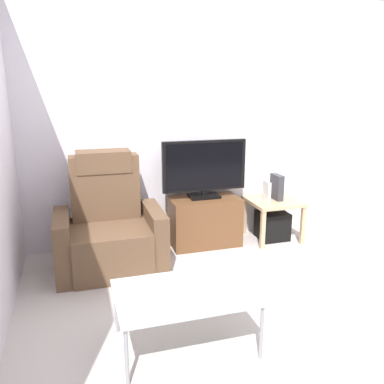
{
  "coord_description": "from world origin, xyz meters",
  "views": [
    {
      "loc": [
        -1.31,
        -3.01,
        1.68
      ],
      "look_at": [
        -0.26,
        0.5,
        0.7
      ],
      "focal_mm": 37.47,
      "sensor_mm": 36.0,
      "label": 1
    }
  ],
  "objects_px": {
    "tv_stand": "(205,221)",
    "cell_phone": "(195,285)",
    "television": "(204,168)",
    "coffee_table": "(185,295)",
    "book_upright": "(267,191)",
    "recliner_armchair": "(109,229)",
    "game_console": "(277,187)",
    "side_table": "(273,206)",
    "subwoofer_box": "(272,225)"
  },
  "relations": [
    {
      "from": "tv_stand",
      "to": "coffee_table",
      "type": "relative_size",
      "value": 0.82
    },
    {
      "from": "tv_stand",
      "to": "side_table",
      "type": "relative_size",
      "value": 1.37
    },
    {
      "from": "tv_stand",
      "to": "television",
      "type": "height_order",
      "value": "television"
    },
    {
      "from": "tv_stand",
      "to": "side_table",
      "type": "height_order",
      "value": "tv_stand"
    },
    {
      "from": "television",
      "to": "book_upright",
      "type": "xyz_separation_m",
      "value": [
        0.68,
        -0.09,
        -0.28
      ]
    },
    {
      "from": "tv_stand",
      "to": "recliner_armchair",
      "type": "distance_m",
      "value": 1.07
    },
    {
      "from": "tv_stand",
      "to": "cell_phone",
      "type": "xyz_separation_m",
      "value": [
        -0.59,
        -1.58,
        0.14
      ]
    },
    {
      "from": "book_upright",
      "to": "game_console",
      "type": "bearing_deg",
      "value": 12.53
    },
    {
      "from": "tv_stand",
      "to": "side_table",
      "type": "xyz_separation_m",
      "value": [
        0.78,
        -0.06,
        0.12
      ]
    },
    {
      "from": "side_table",
      "to": "cell_phone",
      "type": "height_order",
      "value": "side_table"
    },
    {
      "from": "book_upright",
      "to": "coffee_table",
      "type": "relative_size",
      "value": 0.24
    },
    {
      "from": "television",
      "to": "side_table",
      "type": "relative_size",
      "value": 1.66
    },
    {
      "from": "game_console",
      "to": "coffee_table",
      "type": "bearing_deg",
      "value": -133.34
    },
    {
      "from": "tv_stand",
      "to": "side_table",
      "type": "bearing_deg",
      "value": -4.07
    },
    {
      "from": "tv_stand",
      "to": "book_upright",
      "type": "distance_m",
      "value": 0.75
    },
    {
      "from": "tv_stand",
      "to": "book_upright",
      "type": "bearing_deg",
      "value": -6.32
    },
    {
      "from": "cell_phone",
      "to": "recliner_armchair",
      "type": "bearing_deg",
      "value": 146.91
    },
    {
      "from": "tv_stand",
      "to": "television",
      "type": "xyz_separation_m",
      "value": [
        -0.0,
        0.02,
        0.58
      ]
    },
    {
      "from": "side_table",
      "to": "television",
      "type": "bearing_deg",
      "value": 174.56
    },
    {
      "from": "game_console",
      "to": "cell_phone",
      "type": "bearing_deg",
      "value": -132.54
    },
    {
      "from": "side_table",
      "to": "game_console",
      "type": "bearing_deg",
      "value": 15.95
    },
    {
      "from": "television",
      "to": "book_upright",
      "type": "relative_size",
      "value": 4.14
    },
    {
      "from": "cell_phone",
      "to": "television",
      "type": "bearing_deg",
      "value": 108.3
    },
    {
      "from": "television",
      "to": "coffee_table",
      "type": "distance_m",
      "value": 1.84
    },
    {
      "from": "tv_stand",
      "to": "cell_phone",
      "type": "relative_size",
      "value": 4.92
    },
    {
      "from": "subwoofer_box",
      "to": "coffee_table",
      "type": "xyz_separation_m",
      "value": [
        -1.46,
        -1.57,
        0.22
      ]
    },
    {
      "from": "television",
      "to": "game_console",
      "type": "distance_m",
      "value": 0.86
    },
    {
      "from": "tv_stand",
      "to": "coffee_table",
      "type": "bearing_deg",
      "value": -112.49
    },
    {
      "from": "tv_stand",
      "to": "game_console",
      "type": "height_order",
      "value": "game_console"
    },
    {
      "from": "game_console",
      "to": "tv_stand",
      "type": "bearing_deg",
      "value": 176.8
    },
    {
      "from": "recliner_armchair",
      "to": "side_table",
      "type": "xyz_separation_m",
      "value": [
        1.82,
        0.2,
        0.01
      ]
    },
    {
      "from": "recliner_armchair",
      "to": "subwoofer_box",
      "type": "bearing_deg",
      "value": 6.51
    },
    {
      "from": "recliner_armchair",
      "to": "game_console",
      "type": "xyz_separation_m",
      "value": [
        1.85,
        0.21,
        0.22
      ]
    },
    {
      "from": "recliner_armchair",
      "to": "subwoofer_box",
      "type": "relative_size",
      "value": 3.48
    },
    {
      "from": "television",
      "to": "cell_phone",
      "type": "bearing_deg",
      "value": -110.26
    },
    {
      "from": "tv_stand",
      "to": "subwoofer_box",
      "type": "bearing_deg",
      "value": -4.07
    },
    {
      "from": "coffee_table",
      "to": "book_upright",
      "type": "bearing_deg",
      "value": 48.81
    },
    {
      "from": "television",
      "to": "game_console",
      "type": "xyz_separation_m",
      "value": [
        0.82,
        -0.06,
        -0.25
      ]
    },
    {
      "from": "subwoofer_box",
      "to": "game_console",
      "type": "bearing_deg",
      "value": 15.95
    },
    {
      "from": "game_console",
      "to": "side_table",
      "type": "bearing_deg",
      "value": -164.05
    },
    {
      "from": "television",
      "to": "recliner_armchair",
      "type": "distance_m",
      "value": 1.17
    },
    {
      "from": "tv_stand",
      "to": "game_console",
      "type": "relative_size",
      "value": 2.64
    },
    {
      "from": "tv_stand",
      "to": "game_console",
      "type": "bearing_deg",
      "value": -3.2
    },
    {
      "from": "book_upright",
      "to": "coffee_table",
      "type": "height_order",
      "value": "book_upright"
    },
    {
      "from": "subwoofer_box",
      "to": "game_console",
      "type": "height_order",
      "value": "game_console"
    },
    {
      "from": "television",
      "to": "cell_phone",
      "type": "relative_size",
      "value": 5.99
    },
    {
      "from": "tv_stand",
      "to": "game_console",
      "type": "distance_m",
      "value": 0.89
    },
    {
      "from": "recliner_armchair",
      "to": "game_console",
      "type": "relative_size",
      "value": 3.87
    },
    {
      "from": "game_console",
      "to": "book_upright",
      "type": "bearing_deg",
      "value": -167.47
    },
    {
      "from": "television",
      "to": "game_console",
      "type": "bearing_deg",
      "value": -4.52
    }
  ]
}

